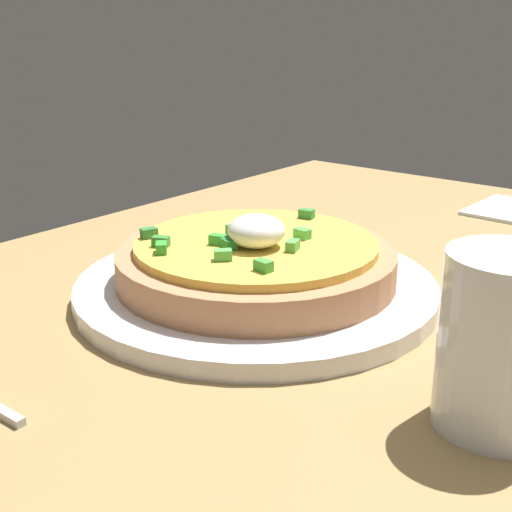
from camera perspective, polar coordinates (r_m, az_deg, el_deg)
dining_table at (r=54.95cm, az=13.15°, el=-5.64°), size 90.49×81.32×2.22cm
plate at (r=55.94cm, az=0.00°, el=-2.64°), size 28.96×28.96×1.44cm
pizza at (r=55.06cm, az=-0.01°, el=-0.33°), size 22.23×22.23×5.83cm
cup_far at (r=39.59cm, az=19.60°, el=-7.40°), size 6.87×6.87×9.94cm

